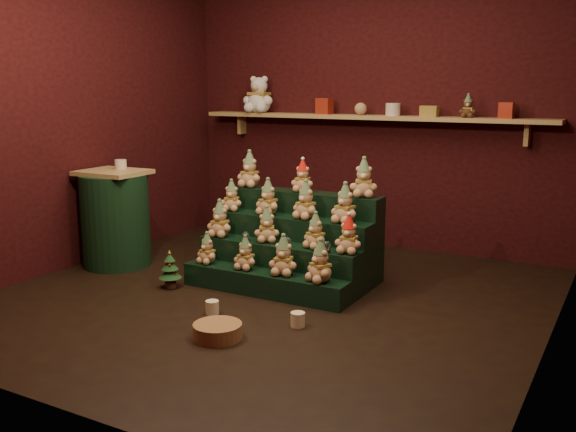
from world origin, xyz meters
The scene contains 41 objects.
ground centered at (0.00, 0.00, 0.00)m, with size 4.00×4.00×0.00m, color black.
back_wall centered at (0.00, 2.05, 1.40)m, with size 4.00×0.10×2.80m, color black.
front_wall centered at (0.00, -2.05, 1.40)m, with size 4.00×0.10×2.80m, color black.
left_wall centered at (-2.05, 0.00, 1.40)m, with size 0.10×4.00×2.80m, color black.
right_wall centered at (2.05, 0.00, 1.40)m, with size 0.10×4.00×2.80m, color black.
back_shelf centered at (0.00, 1.87, 1.29)m, with size 3.60×0.26×0.24m.
riser_tier_front centered at (-0.08, 0.06, 0.09)m, with size 1.40×0.22×0.18m, color black.
riser_tier_midfront centered at (-0.08, 0.28, 0.18)m, with size 1.40×0.22×0.36m, color black.
riser_tier_midback centered at (-0.08, 0.50, 0.27)m, with size 1.40×0.22×0.54m, color black.
riser_tier_back centered at (-0.08, 0.72, 0.36)m, with size 1.40×0.22×0.72m, color black.
teddy_0 centered at (-0.62, 0.05, 0.31)m, with size 0.18×0.16×0.25m, color tan, non-canonical shape.
teddy_1 centered at (-0.25, 0.06, 0.31)m, with size 0.19×0.17×0.27m, color tan, non-canonical shape.
teddy_2 centered at (0.09, 0.07, 0.33)m, with size 0.22×0.20×0.31m, color tan, non-canonical shape.
teddy_3 centered at (0.41, 0.05, 0.34)m, with size 0.22×0.20×0.31m, color tan, non-canonical shape.
teddy_4 centered at (-0.63, 0.26, 0.51)m, with size 0.22×0.20×0.30m, color tan, non-canonical shape.
teddy_5 centered at (-0.19, 0.29, 0.50)m, with size 0.20×0.18×0.28m, color tan, non-canonical shape.
teddy_6 centered at (0.25, 0.30, 0.50)m, with size 0.20×0.18×0.28m, color tan, non-canonical shape.
teddy_7 centered at (0.53, 0.28, 0.50)m, with size 0.21×0.19×0.29m, color tan, non-canonical shape.
teddy_8 centered at (-0.66, 0.48, 0.67)m, with size 0.19×0.17×0.26m, color tan, non-canonical shape.
teddy_9 centered at (-0.29, 0.49, 0.69)m, with size 0.21×0.19×0.30m, color tan, non-canonical shape.
teddy_10 centered at (0.06, 0.49, 0.69)m, with size 0.22×0.20×0.31m, color tan, non-canonical shape.
teddy_11 centered at (0.41, 0.49, 0.70)m, with size 0.22×0.20×0.31m, color tan, non-canonical shape.
teddy_12 centered at (-0.62, 0.71, 0.88)m, with size 0.22×0.20×0.31m, color tan, non-canonical shape.
teddy_13 centered at (-0.09, 0.71, 0.85)m, with size 0.19×0.17×0.27m, color tan, non-canonical shape.
teddy_14 centered at (0.46, 0.72, 0.88)m, with size 0.22×0.20×0.31m, color tan, non-canonical shape.
snow_globe_a centered at (-0.35, 0.22, 0.40)m, with size 0.06×0.06×0.08m.
snow_globe_b centered at (0.04, 0.22, 0.40)m, with size 0.06×0.06×0.08m.
snow_globe_c centered at (0.38, 0.22, 0.41)m, with size 0.07×0.07×0.09m.
side_table centered at (-1.68, 0.13, 0.43)m, with size 0.60×0.60×0.87m.
table_ornament centered at (-1.68, 0.23, 0.91)m, with size 0.10×0.10×0.08m, color beige.
mini_christmas_tree centered at (-0.83, -0.17, 0.15)m, with size 0.18×0.18×0.31m.
mug_left centered at (-0.17, -0.50, 0.05)m, with size 0.10×0.10×0.10m, color beige.
mug_right centered at (0.48, -0.42, 0.05)m, with size 0.10×0.10×0.10m, color beige.
wicker_basket centered at (0.12, -0.86, 0.05)m, with size 0.32×0.32×0.10m, color #A16940.
white_bear centered at (-1.21, 1.84, 1.56)m, with size 0.34×0.31×0.48m, color white, non-canonical shape.
brown_bear centered at (0.99, 1.84, 1.42)m, with size 0.15×0.13×0.20m, color #52331B, non-canonical shape.
gift_tin_red_a centered at (-0.44, 1.85, 1.40)m, with size 0.14×0.14×0.16m, color #A42C19.
gift_tin_cream centered at (0.28, 1.85, 1.38)m, with size 0.14×0.14×0.12m, color beige.
gift_tin_red_b centered at (1.33, 1.85, 1.39)m, with size 0.12×0.12×0.14m, color #A42C19.
shelf_plush_ball centered at (-0.05, 1.85, 1.38)m, with size 0.12×0.12×0.12m, color tan.
scarf_gift_box centered at (0.64, 1.85, 1.37)m, with size 0.16×0.10×0.10m, color orange.
Camera 1 is at (2.42, -4.04, 1.60)m, focal length 40.00 mm.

